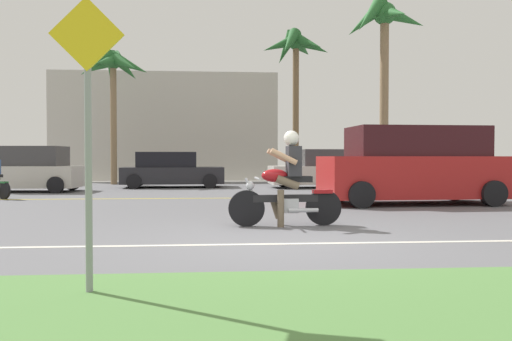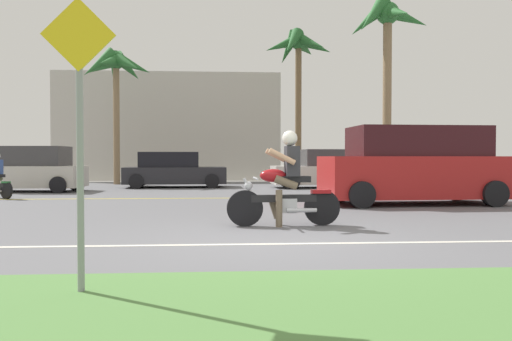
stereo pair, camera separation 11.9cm
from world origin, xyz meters
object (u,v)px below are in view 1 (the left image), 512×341
(motorcyclist, at_px, (286,186))
(palm_tree_1, at_px, (384,31))
(street_sign, at_px, (88,116))
(parked_car_3, at_px, (449,170))
(parked_car_1, at_px, (171,171))
(suv_nearby, at_px, (414,167))
(parked_car_0, at_px, (28,171))
(palm_tree_0, at_px, (113,70))
(parked_car_2, at_px, (329,170))
(palm_tree_2, at_px, (296,53))

(motorcyclist, relative_size, palm_tree_1, 0.23)
(motorcyclist, height_order, street_sign, street_sign)
(parked_car_3, bearing_deg, street_sign, -123.41)
(motorcyclist, xyz_separation_m, palm_tree_1, (6.49, 14.35, 6.28))
(motorcyclist, bearing_deg, parked_car_3, 54.46)
(motorcyclist, relative_size, parked_car_1, 0.49)
(suv_nearby, bearing_deg, motorcyclist, -134.07)
(suv_nearby, bearing_deg, parked_car_0, 154.15)
(palm_tree_0, relative_size, palm_tree_1, 0.70)
(motorcyclist, bearing_deg, parked_car_2, 73.80)
(parked_car_1, distance_m, parked_car_2, 6.28)
(parked_car_2, xyz_separation_m, parked_car_3, (5.24, 0.70, -0.04))
(suv_nearby, xyz_separation_m, palm_tree_0, (-9.57, 10.29, 4.09))
(parked_car_1, distance_m, parked_car_3, 11.48)
(motorcyclist, bearing_deg, parked_car_0, 128.88)
(palm_tree_2, height_order, street_sign, palm_tree_2)
(parked_car_1, xyz_separation_m, street_sign, (0.68, -16.36, 0.89))
(motorcyclist, distance_m, palm_tree_0, 15.98)
(suv_nearby, height_order, parked_car_3, suv_nearby)
(palm_tree_1, distance_m, street_sign, 21.49)
(parked_car_0, bearing_deg, street_sign, -68.92)
(suv_nearby, distance_m, parked_car_0, 12.90)
(suv_nearby, xyz_separation_m, street_sign, (-6.17, -8.47, 0.59))
(parked_car_0, height_order, palm_tree_1, palm_tree_1)
(motorcyclist, relative_size, street_sign, 0.78)
(palm_tree_1, distance_m, palm_tree_2, 4.29)
(suv_nearby, bearing_deg, parked_car_3, 59.62)
(parked_car_2, bearing_deg, street_sign, -109.54)
(parked_car_1, relative_size, parked_car_2, 0.89)
(palm_tree_0, bearing_deg, palm_tree_1, 0.32)
(parked_car_3, bearing_deg, parked_car_2, -172.44)
(street_sign, bearing_deg, parked_car_1, 92.39)
(street_sign, bearing_deg, suv_nearby, 53.93)
(motorcyclist, height_order, suv_nearby, suv_nearby)
(parked_car_2, xyz_separation_m, palm_tree_1, (3.24, 3.16, 6.28))
(parked_car_0, distance_m, palm_tree_1, 16.25)
(palm_tree_0, bearing_deg, parked_car_3, -9.58)
(parked_car_0, relative_size, parked_car_1, 0.92)
(parked_car_0, xyz_separation_m, parked_car_1, (4.75, 2.27, -0.07))
(suv_nearby, bearing_deg, palm_tree_0, 132.92)
(parked_car_1, distance_m, palm_tree_1, 11.66)
(palm_tree_0, xyz_separation_m, palm_tree_2, (8.09, -0.30, 0.78))
(parked_car_3, bearing_deg, suv_nearby, -120.38)
(motorcyclist, bearing_deg, suv_nearby, 45.93)
(palm_tree_0, distance_m, palm_tree_1, 12.36)
(palm_tree_1, bearing_deg, parked_car_0, -161.58)
(parked_car_1, xyz_separation_m, palm_tree_2, (5.37, 2.10, 5.16))
(suv_nearby, relative_size, parked_car_0, 1.29)
(motorcyclist, height_order, parked_car_3, motorcyclist)
(parked_car_2, relative_size, parked_car_3, 1.07)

